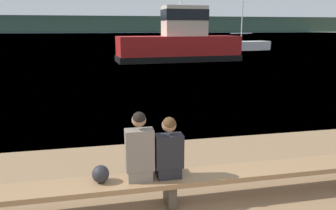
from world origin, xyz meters
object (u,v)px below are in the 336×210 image
object	(u,v)px
shopping_bag	(101,174)
tugboat_red	(180,44)
moored_sailboat	(243,45)
person_left	(139,150)
bench_main	(170,181)
person_right	(169,151)

from	to	relation	value
shopping_bag	tugboat_red	bearing A→B (deg)	73.17
tugboat_red	moored_sailboat	world-z (taller)	moored_sailboat
person_left	bench_main	bearing A→B (deg)	0.23
shopping_bag	tugboat_red	xyz separation A→B (m)	(6.30, 20.81, 0.75)
bench_main	tugboat_red	distance (m)	21.52
person_left	person_right	size ratio (longest dim) A/B	1.11
bench_main	moored_sailboat	xyz separation A→B (m)	(15.36, 31.14, 0.18)
shopping_bag	moored_sailboat	bearing A→B (deg)	62.28
tugboat_red	moored_sailboat	xyz separation A→B (m)	(10.05, 10.31, -0.77)
person_left	shopping_bag	distance (m)	0.64
shopping_bag	tugboat_red	distance (m)	21.75
shopping_bag	person_left	bearing A→B (deg)	-3.14
bench_main	person_left	world-z (taller)	person_left
person_left	person_right	world-z (taller)	person_left
person_left	tugboat_red	size ratio (longest dim) A/B	0.10
shopping_bag	tugboat_red	world-z (taller)	tugboat_red
person_right	tugboat_red	distance (m)	21.51
bench_main	person_left	size ratio (longest dim) A/B	7.99
moored_sailboat	shopping_bag	bearing A→B (deg)	141.72
moored_sailboat	tugboat_red	bearing A→B (deg)	125.16
person_right	tugboat_red	bearing A→B (deg)	75.66
person_left	shopping_bag	xyz separation A→B (m)	(-0.55, 0.03, -0.32)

